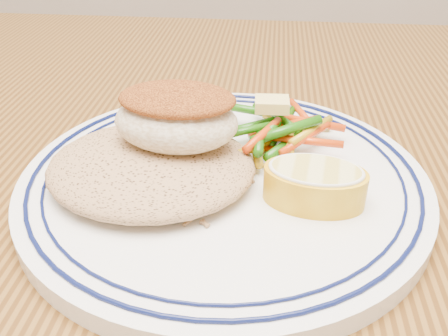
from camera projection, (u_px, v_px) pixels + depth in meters
The scene contains 7 objects.
dining_table at pixel (189, 266), 0.44m from camera, with size 1.50×0.90×0.75m.
plate at pixel (224, 180), 0.37m from camera, with size 0.30×0.30×0.02m.
rice_pilaf at pixel (151, 163), 0.35m from camera, with size 0.15×0.13×0.03m, color #A07950.
fish_fillet at pixel (176, 116), 0.35m from camera, with size 0.09×0.07×0.04m.
vegetable_pile at pixel (280, 130), 0.40m from camera, with size 0.11×0.10×0.03m.
butter_pat at pixel (272, 104), 0.39m from camera, with size 0.03×0.02×0.01m, color #F6DF78.
lemon_wedge at pixel (315, 183), 0.33m from camera, with size 0.07×0.07×0.03m.
Camera 1 is at (0.06, -0.33, 0.96)m, focal length 40.00 mm.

